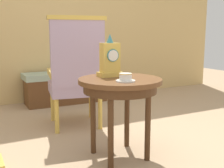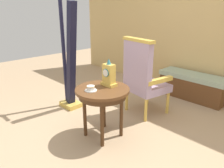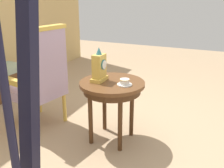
{
  "view_description": "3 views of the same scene",
  "coord_description": "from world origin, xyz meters",
  "views": [
    {
      "loc": [
        -1.08,
        -1.88,
        0.97
      ],
      "look_at": [
        -0.11,
        0.03,
        0.59
      ],
      "focal_mm": 45.53,
      "sensor_mm": 36.0,
      "label": 1
    },
    {
      "loc": [
        1.76,
        -1.61,
        1.54
      ],
      "look_at": [
        0.03,
        0.08,
        0.69
      ],
      "focal_mm": 35.47,
      "sensor_mm": 36.0,
      "label": 2
    },
    {
      "loc": [
        -2.25,
        -0.99,
        1.46
      ],
      "look_at": [
        -0.1,
        -0.02,
        0.63
      ],
      "focal_mm": 41.87,
      "sensor_mm": 36.0,
      "label": 3
    }
  ],
  "objects": [
    {
      "name": "ground_plane",
      "position": [
        0.0,
        0.0,
        0.0
      ],
      "size": [
        10.0,
        10.0,
        0.0
      ],
      "primitive_type": "plane",
      "color": "tan"
    },
    {
      "name": "side_table",
      "position": [
        -0.06,
        0.0,
        0.55
      ],
      "size": [
        0.64,
        0.64,
        0.63
      ],
      "color": "brown",
      "rests_on": "ground"
    },
    {
      "name": "teacup_left",
      "position": [
        -0.09,
        -0.15,
        0.66
      ],
      "size": [
        0.14,
        0.14,
        0.06
      ],
      "color": "white",
      "rests_on": "side_table"
    },
    {
      "name": "mantel_clock",
      "position": [
        -0.08,
        0.13,
        0.77
      ],
      "size": [
        0.19,
        0.11,
        0.34
      ],
      "color": "gold",
      "rests_on": "side_table"
    },
    {
      "name": "armchair",
      "position": [
        -0.11,
        0.83,
        0.59
      ],
      "size": [
        0.63,
        0.62,
        1.14
      ],
      "color": "#B299B7",
      "rests_on": "ground"
    },
    {
      "name": "harp",
      "position": [
        -1.04,
        0.21,
        0.75
      ],
      "size": [
        0.4,
        0.24,
        1.84
      ],
      "color": "gold",
      "rests_on": "ground"
    }
  ]
}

